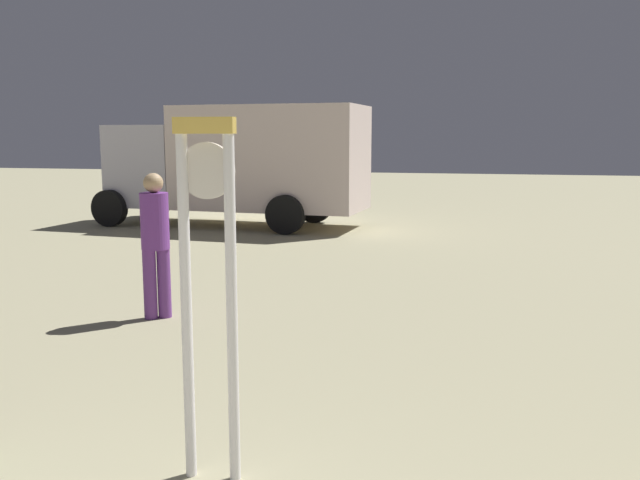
% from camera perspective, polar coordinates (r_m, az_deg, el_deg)
% --- Properties ---
extents(standing_clock, '(0.38, 0.11, 2.32)m').
position_cam_1_polar(standing_clock, '(4.26, -9.46, -2.57)').
color(standing_clock, white).
rests_on(standing_clock, ground_plane).
extents(person_distant, '(0.34, 0.34, 1.78)m').
position_cam_1_polar(person_distant, '(8.35, -13.80, 0.17)').
color(person_distant, '#6D3889').
rests_on(person_distant, ground_plane).
extents(box_truck_near, '(6.70, 2.79, 2.93)m').
position_cam_1_polar(box_truck_near, '(16.75, -6.70, 6.68)').
color(box_truck_near, beige).
rests_on(box_truck_near, ground_plane).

